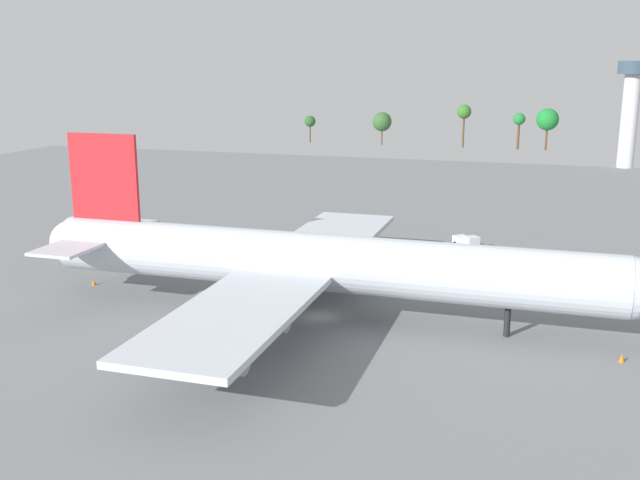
{
  "coord_description": "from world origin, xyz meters",
  "views": [
    {
      "loc": [
        23.94,
        -77.68,
        29.1
      ],
      "look_at": [
        0.0,
        0.0,
        9.3
      ],
      "focal_mm": 40.98,
      "sensor_mm": 36.0,
      "label": 1
    }
  ],
  "objects_px": {
    "safety_cone_tail": "(94,282)",
    "cargo_airplane": "(317,263)",
    "safety_cone_nose": "(622,358)",
    "control_tower": "(631,104)",
    "fuel_truck": "(467,242)"
  },
  "relations": [
    {
      "from": "safety_cone_tail",
      "to": "cargo_airplane",
      "type": "bearing_deg",
      "value": -5.32
    },
    {
      "from": "safety_cone_nose",
      "to": "control_tower",
      "type": "xyz_separation_m",
      "value": [
        13.28,
        149.6,
        17.46
      ]
    },
    {
      "from": "cargo_airplane",
      "to": "fuel_truck",
      "type": "height_order",
      "value": "cargo_airplane"
    },
    {
      "from": "cargo_airplane",
      "to": "control_tower",
      "type": "height_order",
      "value": "control_tower"
    },
    {
      "from": "cargo_airplane",
      "to": "fuel_truck",
      "type": "distance_m",
      "value": 40.08
    },
    {
      "from": "control_tower",
      "to": "safety_cone_tail",
      "type": "bearing_deg",
      "value": -118.9
    },
    {
      "from": "safety_cone_tail",
      "to": "control_tower",
      "type": "relative_size",
      "value": 0.03
    },
    {
      "from": "safety_cone_nose",
      "to": "control_tower",
      "type": "height_order",
      "value": "control_tower"
    },
    {
      "from": "safety_cone_tail",
      "to": "control_tower",
      "type": "distance_m",
      "value": 163.98
    },
    {
      "from": "safety_cone_nose",
      "to": "safety_cone_tail",
      "type": "relative_size",
      "value": 1.04
    },
    {
      "from": "safety_cone_nose",
      "to": "control_tower",
      "type": "distance_m",
      "value": 151.2
    },
    {
      "from": "cargo_airplane",
      "to": "safety_cone_nose",
      "type": "distance_m",
      "value": 33.86
    },
    {
      "from": "cargo_airplane",
      "to": "control_tower",
      "type": "distance_m",
      "value": 153.38
    },
    {
      "from": "cargo_airplane",
      "to": "safety_cone_nose",
      "type": "xyz_separation_m",
      "value": [
        33.08,
        -3.84,
        -6.11
      ]
    },
    {
      "from": "safety_cone_tail",
      "to": "safety_cone_nose",
      "type": "bearing_deg",
      "value": -5.97
    }
  ]
}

